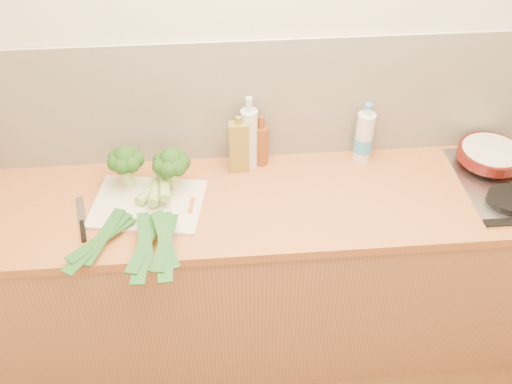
% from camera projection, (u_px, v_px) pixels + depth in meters
% --- Properties ---
extents(room_shell, '(3.50, 3.50, 3.50)m').
position_uv_depth(room_shell, '(278.00, 101.00, 2.33)').
color(room_shell, beige).
rests_on(room_shell, ground).
extents(counter, '(3.20, 0.62, 0.90)m').
position_uv_depth(counter, '(282.00, 272.00, 2.58)').
color(counter, '#AB7347').
rests_on(counter, ground).
extents(chopping_board, '(0.47, 0.38, 0.01)m').
position_uv_depth(chopping_board, '(148.00, 204.00, 2.24)').
color(chopping_board, silver).
rests_on(chopping_board, counter).
extents(broccoli_left, '(0.14, 0.15, 0.19)m').
position_uv_depth(broccoli_left, '(126.00, 160.00, 2.23)').
color(broccoli_left, '#B2C875').
rests_on(broccoli_left, chopping_board).
extents(broccoli_right, '(0.15, 0.15, 0.19)m').
position_uv_depth(broccoli_right, '(171.00, 163.00, 2.23)').
color(broccoli_right, '#B2C875').
rests_on(broccoli_right, chopping_board).
extents(leek_front, '(0.39, 0.59, 0.04)m').
position_uv_depth(leek_front, '(138.00, 203.00, 2.20)').
color(leek_front, white).
rests_on(leek_front, chopping_board).
extents(leek_mid, '(0.12, 0.64, 0.04)m').
position_uv_depth(leek_mid, '(152.00, 207.00, 2.16)').
color(leek_mid, white).
rests_on(leek_mid, chopping_board).
extents(leek_back, '(0.11, 0.70, 0.04)m').
position_uv_depth(leek_back, '(165.00, 198.00, 2.17)').
color(leek_back, white).
rests_on(leek_back, chopping_board).
extents(chefs_knife, '(0.08, 0.27, 0.02)m').
position_uv_depth(chefs_knife, '(82.00, 226.00, 2.15)').
color(chefs_knife, silver).
rests_on(chefs_knife, counter).
extents(skillet, '(0.40, 0.27, 0.05)m').
position_uv_depth(skillet, '(492.00, 154.00, 2.40)').
color(skillet, '#4A100C').
rests_on(skillet, gas_hob).
extents(oil_tin, '(0.08, 0.05, 0.26)m').
position_uv_depth(oil_tin, '(239.00, 147.00, 2.35)').
color(oil_tin, olive).
rests_on(oil_tin, counter).
extents(glass_bottle, '(0.07, 0.07, 0.33)m').
position_uv_depth(glass_bottle, '(249.00, 137.00, 2.36)').
color(glass_bottle, silver).
rests_on(glass_bottle, counter).
extents(amber_bottle, '(0.06, 0.06, 0.23)m').
position_uv_depth(amber_bottle, '(261.00, 144.00, 2.39)').
color(amber_bottle, brown).
rests_on(amber_bottle, counter).
extents(water_bottle, '(0.08, 0.08, 0.26)m').
position_uv_depth(water_bottle, '(364.00, 138.00, 2.41)').
color(water_bottle, silver).
rests_on(water_bottle, counter).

